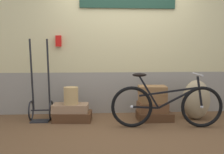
% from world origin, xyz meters
% --- Properties ---
extents(ground, '(9.64, 5.20, 0.06)m').
position_xyz_m(ground, '(0.00, 0.00, -0.03)').
color(ground, brown).
extents(station_building, '(7.64, 0.74, 2.71)m').
position_xyz_m(station_building, '(0.01, 0.85, 1.36)').
color(station_building, gray).
rests_on(station_building, ground).
extents(suitcase_0, '(0.66, 0.44, 0.16)m').
position_xyz_m(suitcase_0, '(-0.93, 0.23, 0.08)').
color(suitcase_0, '#4C2D19').
rests_on(suitcase_0, ground).
extents(suitcase_1, '(0.61, 0.38, 0.13)m').
position_xyz_m(suitcase_1, '(-0.97, 0.24, 0.22)').
color(suitcase_1, '#937051').
rests_on(suitcase_1, suitcase_0).
extents(suitcase_2, '(0.59, 0.44, 0.14)m').
position_xyz_m(suitcase_2, '(0.47, 0.20, 0.07)').
color(suitcase_2, '#4C2D19').
rests_on(suitcase_2, ground).
extents(suitcase_3, '(0.50, 0.39, 0.17)m').
position_xyz_m(suitcase_3, '(0.44, 0.22, 0.22)').
color(suitcase_3, brown).
rests_on(suitcase_3, suitcase_2).
extents(suitcase_4, '(0.45, 0.35, 0.14)m').
position_xyz_m(suitcase_4, '(0.44, 0.22, 0.38)').
color(suitcase_4, olive).
rests_on(suitcase_4, suitcase_3).
extents(suitcase_5, '(0.50, 0.38, 0.14)m').
position_xyz_m(suitcase_5, '(0.43, 0.24, 0.52)').
color(suitcase_5, olive).
rests_on(suitcase_5, suitcase_4).
extents(wicker_basket, '(0.24, 0.24, 0.29)m').
position_xyz_m(wicker_basket, '(-0.96, 0.22, 0.44)').
color(wicker_basket, tan).
rests_on(wicker_basket, suitcase_1).
extents(luggage_trolley, '(0.37, 0.39, 1.39)m').
position_xyz_m(luggage_trolley, '(-1.48, 0.32, 0.31)').
color(luggage_trolley, black).
rests_on(luggage_trolley, ground).
extents(burlap_sack, '(0.47, 0.40, 0.68)m').
position_xyz_m(burlap_sack, '(1.21, 0.21, 0.34)').
color(burlap_sack, '#9E8966').
rests_on(burlap_sack, ground).
extents(bicycle, '(1.73, 0.46, 0.85)m').
position_xyz_m(bicycle, '(0.55, -0.24, 0.35)').
color(bicycle, black).
rests_on(bicycle, ground).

